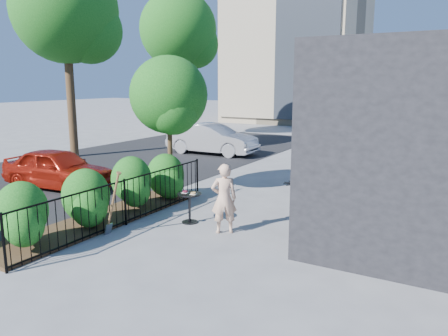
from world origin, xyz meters
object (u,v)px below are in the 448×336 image
Objects in this scene: cafe_table at (189,202)px; car_silver at (212,139)px; street_tree_near at (66,17)px; car_red at (58,169)px; woman at (224,199)px; street_tree_far at (179,34)px; shovel at (112,207)px; patio_tree at (170,100)px.

car_silver is at bearing 118.47° from cafe_table.
street_tree_near reaches higher than car_red.
street_tree_far is at bearing -87.93° from woman.
woman reaches higher than car_silver.
street_tree_near is 12.12m from shovel.
street_tree_near is 1.00× the size of street_tree_far.
car_silver reaches higher than car_red.
shovel is (-1.97, -1.36, -0.13)m from woman.
shovel reaches higher than car_red.
woman is (2.95, -2.06, -1.99)m from patio_tree.
street_tree_far is at bearing 90.00° from street_tree_near.
street_tree_near is at bearing -90.00° from street_tree_far.
car_silver is (4.86, 3.70, -5.22)m from street_tree_near.
street_tree_far reaches higher than cafe_table.
woman is at bearing 34.51° from shovel.
shovel is at bearing -37.32° from street_tree_near.
cafe_table is at bearing -27.80° from street_tree_near.
patio_tree is 2.55× the size of woman.
shovel is at bearing -161.70° from car_silver.
patio_tree is 4.14m from shovel.
woman reaches higher than car_red.
car_red is (4.16, -12.29, -5.29)m from street_tree_far.
patio_tree is 0.48× the size of street_tree_far.
shovel is at bearing -74.02° from patio_tree.
patio_tree is at bearing 105.98° from shovel.
shovel reaches higher than cafe_table.
patio_tree reaches higher than cafe_table.
street_tree_far is at bearing 124.51° from patio_tree.
car_silver is at bearing 37.27° from street_tree_near.
car_red is (-4.52, 2.32, -0.02)m from shovel.
car_red is at bearing -162.89° from patio_tree.
shovel is 0.35× the size of car_silver.
car_silver is (4.86, -4.30, -5.22)m from street_tree_far.
woman is at bearing -10.44° from cafe_table.
street_tree_far is 17.80m from shovel.
street_tree_far is 5.37× the size of woman.
cafe_table is at bearing 59.01° from shovel.
woman is (10.65, -5.26, -5.15)m from street_tree_near.
cafe_table is 9.97m from car_silver.
woman is at bearing -51.22° from street_tree_far.
cafe_table is 0.52× the size of shovel.
patio_tree reaches higher than car_red.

